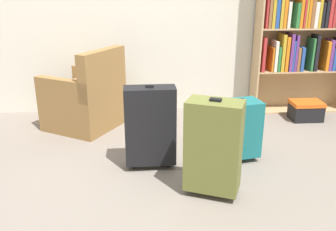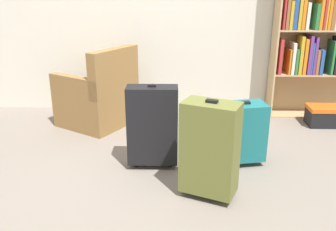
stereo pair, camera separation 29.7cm
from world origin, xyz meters
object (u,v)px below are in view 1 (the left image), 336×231
Objects in this scene: armchair at (86,100)px; storage_box at (306,110)px; suitcase_olive at (213,146)px; mug at (134,124)px; suitcase_black at (150,126)px; suitcase_teal at (238,129)px; bookshelf at (305,30)px.

armchair reaches higher than storage_box.
suitcase_olive is (-1.43, -1.55, 0.28)m from storage_box.
armchair is 8.00× the size of mug.
armchair is at bearing 123.44° from suitcase_black.
suitcase_olive is at bearing -132.69° from storage_box.
suitcase_teal is (-1.09, -0.98, 0.19)m from storage_box.
suitcase_teal is (1.49, -0.95, -0.01)m from armchair.
storage_box is 0.47× the size of suitcase_olive.
bookshelf reaches higher than armchair.
suitcase_teal is (-1.13, -1.36, -0.71)m from bookshelf.
suitcase_olive is (-1.47, -1.93, -0.62)m from bookshelf.
bookshelf reaches higher than suitcase_black.
suitcase_black is at bearing 133.71° from suitcase_olive.
storage_box is 2.19m from suitcase_black.
suitcase_olive reaches higher than suitcase_black.
suitcase_olive reaches higher than suitcase_teal.
armchair is 1.63× the size of suitcase_teal.
suitcase_teal is at bearing -32.61° from armchair.
suitcase_teal is at bearing -129.87° from bookshelf.
suitcase_teal reaches higher than storage_box.
bookshelf is 2.65× the size of suitcase_olive.
suitcase_olive is (-0.34, -0.57, 0.10)m from suitcase_teal.
bookshelf is 2.49m from suitcase_black.
mug is (-2.09, -0.49, -0.97)m from bookshelf.
mug is 1.03m from suitcase_black.
suitcase_teal is 0.76× the size of suitcase_olive.
suitcase_teal reaches higher than mug.
suitcase_olive is 0.66m from suitcase_black.
bookshelf is 2.50m from suitcase_olive.
armchair is 2.64× the size of storage_box.
suitcase_teal is at bearing 59.31° from suitcase_olive.
storage_box is at bearing 47.31° from suitcase_olive.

